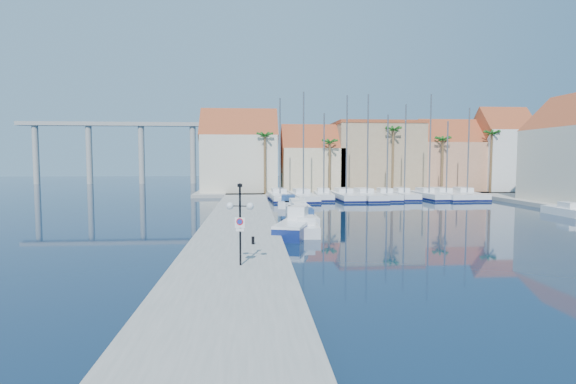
% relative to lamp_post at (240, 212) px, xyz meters
% --- Properties ---
extents(ground, '(260.00, 260.00, 0.00)m').
position_rel_lamp_post_xyz_m(ground, '(8.56, 4.79, -3.16)').
color(ground, black).
rests_on(ground, ground).
extents(quay_west, '(6.00, 77.00, 0.50)m').
position_rel_lamp_post_xyz_m(quay_west, '(-0.44, 18.29, -2.91)').
color(quay_west, gray).
rests_on(quay_west, ground).
extents(shore_north, '(54.00, 16.00, 0.50)m').
position_rel_lamp_post_xyz_m(shore_north, '(18.56, 52.79, -2.91)').
color(shore_north, gray).
rests_on(shore_north, ground).
extents(lamp_post, '(1.36, 0.58, 4.06)m').
position_rel_lamp_post_xyz_m(lamp_post, '(0.00, 0.00, 0.00)').
color(lamp_post, black).
rests_on(lamp_post, quay_west).
extents(bollard, '(0.19, 0.19, 0.48)m').
position_rel_lamp_post_xyz_m(bollard, '(0.63, 5.49, -2.42)').
color(bollard, black).
rests_on(bollard, quay_west).
extents(fishing_boat, '(3.76, 6.36, 2.11)m').
position_rel_lamp_post_xyz_m(fishing_boat, '(3.82, 11.39, -2.46)').
color(fishing_boat, navy).
rests_on(fishing_boat, ground).
extents(motorboat_west_0, '(2.13, 5.82, 1.40)m').
position_rel_lamp_post_xyz_m(motorboat_west_0, '(4.70, 12.29, -2.65)').
color(motorboat_west_0, white).
rests_on(motorboat_west_0, ground).
extents(motorboat_west_1, '(2.07, 6.39, 1.40)m').
position_rel_lamp_post_xyz_m(motorboat_west_1, '(5.21, 17.75, -2.65)').
color(motorboat_west_1, white).
rests_on(motorboat_west_1, ground).
extents(motorboat_west_2, '(2.09, 5.57, 1.40)m').
position_rel_lamp_post_xyz_m(motorboat_west_2, '(5.22, 23.08, -2.65)').
color(motorboat_west_2, white).
rests_on(motorboat_west_2, ground).
extents(motorboat_west_3, '(2.40, 7.19, 1.40)m').
position_rel_lamp_post_xyz_m(motorboat_west_3, '(5.55, 27.56, -2.65)').
color(motorboat_west_3, white).
rests_on(motorboat_west_3, ground).
extents(motorboat_west_4, '(2.95, 7.40, 1.40)m').
position_rel_lamp_post_xyz_m(motorboat_west_4, '(5.01, 32.68, -2.65)').
color(motorboat_west_4, white).
rests_on(motorboat_west_4, ground).
extents(motorboat_east_1, '(1.77, 5.43, 1.40)m').
position_rel_lamp_post_xyz_m(motorboat_east_1, '(32.56, 21.20, -2.65)').
color(motorboat_east_1, white).
rests_on(motorboat_east_1, ground).
extents(sailboat_0, '(3.33, 10.59, 14.13)m').
position_rel_lamp_post_xyz_m(sailboat_0, '(4.43, 40.88, -2.56)').
color(sailboat_0, white).
rests_on(sailboat_0, ground).
extents(sailboat_1, '(3.64, 11.17, 14.90)m').
position_rel_lamp_post_xyz_m(sailboat_1, '(7.60, 40.10, -2.56)').
color(sailboat_1, white).
rests_on(sailboat_1, ground).
extents(sailboat_2, '(3.04, 9.12, 12.19)m').
position_rel_lamp_post_xyz_m(sailboat_2, '(10.77, 41.46, -2.56)').
color(sailboat_2, white).
rests_on(sailboat_2, ground).
extents(sailboat_3, '(3.25, 11.40, 14.62)m').
position_rel_lamp_post_xyz_m(sailboat_3, '(13.80, 40.84, -2.57)').
color(sailboat_3, white).
rests_on(sailboat_3, ground).
extents(sailboat_4, '(3.72, 11.41, 14.78)m').
position_rel_lamp_post_xyz_m(sailboat_4, '(16.70, 40.60, -2.57)').
color(sailboat_4, white).
rests_on(sailboat_4, ground).
extents(sailboat_5, '(3.18, 9.84, 11.99)m').
position_rel_lamp_post_xyz_m(sailboat_5, '(19.65, 40.60, -2.58)').
color(sailboat_5, white).
rests_on(sailboat_5, ground).
extents(sailboat_6, '(2.82, 9.34, 13.50)m').
position_rel_lamp_post_xyz_m(sailboat_6, '(22.42, 41.27, -2.55)').
color(sailboat_6, white).
rests_on(sailboat_6, ground).
extents(sailboat_7, '(3.19, 9.48, 14.91)m').
position_rel_lamp_post_xyz_m(sailboat_7, '(25.80, 40.78, -2.53)').
color(sailboat_7, white).
rests_on(sailboat_7, ground).
extents(sailboat_8, '(3.35, 10.91, 11.15)m').
position_rel_lamp_post_xyz_m(sailboat_8, '(28.38, 40.90, -2.60)').
color(sailboat_8, white).
rests_on(sailboat_8, ground).
extents(sailboat_9, '(3.68, 10.92, 13.07)m').
position_rel_lamp_post_xyz_m(sailboat_9, '(31.64, 41.02, -2.58)').
color(sailboat_9, white).
rests_on(sailboat_9, ground).
extents(building_0, '(12.30, 9.00, 13.50)m').
position_rel_lamp_post_xyz_m(building_0, '(-1.44, 51.79, 3.36)').
color(building_0, beige).
rests_on(building_0, shore_north).
extents(building_1, '(10.30, 8.00, 11.00)m').
position_rel_lamp_post_xyz_m(building_1, '(10.56, 51.79, 2.13)').
color(building_1, '#C7B88C').
rests_on(building_1, shore_north).
extents(building_2, '(14.20, 10.20, 11.50)m').
position_rel_lamp_post_xyz_m(building_2, '(21.56, 52.79, 3.10)').
color(building_2, tan).
rests_on(building_2, shore_north).
extents(building_3, '(10.30, 8.00, 12.00)m').
position_rel_lamp_post_xyz_m(building_3, '(33.56, 51.79, 2.70)').
color(building_3, tan).
rests_on(building_3, shore_north).
extents(building_4, '(8.30, 8.00, 14.00)m').
position_rel_lamp_post_xyz_m(building_4, '(42.56, 50.79, 3.80)').
color(building_4, white).
rests_on(building_4, shore_north).
extents(palm_0, '(2.60, 2.60, 10.15)m').
position_rel_lamp_post_xyz_m(palm_0, '(2.56, 46.79, 5.92)').
color(palm_0, brown).
rests_on(palm_0, shore_north).
extents(palm_1, '(2.60, 2.60, 9.15)m').
position_rel_lamp_post_xyz_m(palm_1, '(12.56, 46.79, 4.97)').
color(palm_1, brown).
rests_on(palm_1, shore_north).
extents(palm_2, '(2.60, 2.60, 11.15)m').
position_rel_lamp_post_xyz_m(palm_2, '(22.56, 46.79, 6.85)').
color(palm_2, brown).
rests_on(palm_2, shore_north).
extents(palm_3, '(2.60, 2.60, 9.65)m').
position_rel_lamp_post_xyz_m(palm_3, '(30.56, 46.79, 5.45)').
color(palm_3, brown).
rests_on(palm_3, shore_north).
extents(palm_4, '(2.60, 2.60, 10.65)m').
position_rel_lamp_post_xyz_m(palm_4, '(38.56, 46.79, 6.39)').
color(palm_4, brown).
rests_on(palm_4, shore_north).
extents(viaduct, '(48.00, 2.20, 14.45)m').
position_rel_lamp_post_xyz_m(viaduct, '(-30.52, 86.79, 7.09)').
color(viaduct, '#9E9E99').
rests_on(viaduct, ground).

